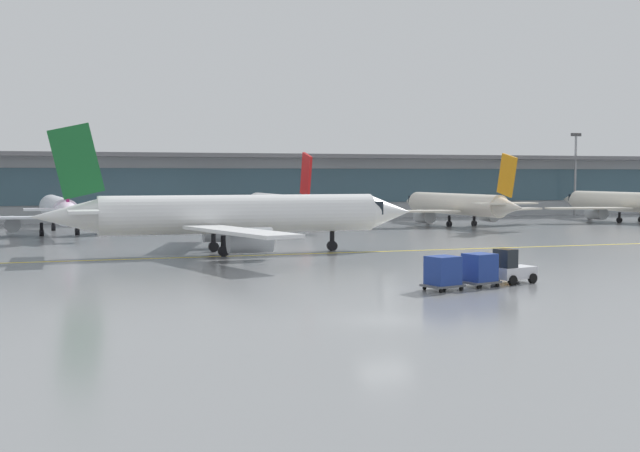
{
  "coord_description": "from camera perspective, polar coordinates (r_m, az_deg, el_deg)",
  "views": [
    {
      "loc": [
        -13.98,
        -33.91,
        6.52
      ],
      "look_at": [
        3.32,
        19.97,
        3.0
      ],
      "focal_mm": 46.09,
      "sensor_mm": 36.0,
      "label": 1
    }
  ],
  "objects": [
    {
      "name": "ground_plane",
      "position": [
        37.26,
        4.55,
        -6.53
      ],
      "size": [
        400.0,
        400.0,
        0.0
      ],
      "primitive_type": "plane",
      "color": "gray"
    },
    {
      "name": "taxiway_centreline_stripe",
      "position": [
        66.73,
        -5.16,
        -2.06
      ],
      "size": [
        110.0,
        0.36,
        0.01
      ],
      "primitive_type": "cube",
      "rotation": [
        0.0,
        0.0,
        0.0
      ],
      "color": "yellow",
      "rests_on": "ground_plane"
    },
    {
      "name": "terminal_concourse",
      "position": [
        120.6,
        -11.16,
        2.73
      ],
      "size": [
        194.69,
        11.0,
        9.6
      ],
      "color": "#9EA3A8",
      "rests_on": "ground_plane"
    },
    {
      "name": "gate_airplane_2",
      "position": [
        93.92,
        -17.72,
        1.07
      ],
      "size": [
        25.31,
        27.3,
        9.04
      ],
      "rotation": [
        0.0,
        0.0,
        1.65
      ],
      "color": "silver",
      "rests_on": "ground_plane"
    },
    {
      "name": "gate_airplane_3",
      "position": [
        101.06,
        -2.9,
        1.4
      ],
      "size": [
        25.46,
        27.33,
        9.07
      ],
      "rotation": [
        0.0,
        0.0,
        1.6
      ],
      "color": "white",
      "rests_on": "ground_plane"
    },
    {
      "name": "gate_airplane_4",
      "position": [
        106.53,
        9.46,
        1.47
      ],
      "size": [
        25.37,
        27.39,
        9.07
      ],
      "rotation": [
        0.0,
        0.0,
        1.65
      ],
      "color": "silver",
      "rests_on": "ground_plane"
    },
    {
      "name": "gate_airplane_5",
      "position": [
        121.58,
        20.37,
        1.54
      ],
      "size": [
        25.44,
        27.36,
        9.07
      ],
      "rotation": [
        0.0,
        0.0,
        1.62
      ],
      "color": "silver",
      "rests_on": "ground_plane"
    },
    {
      "name": "taxiing_regional_jet",
      "position": [
        68.36,
        -5.88,
        0.74
      ],
      "size": [
        31.91,
        29.79,
        10.61
      ],
      "rotation": [
        0.0,
        0.0,
        0.0
      ],
      "color": "white",
      "rests_on": "ground_plane"
    },
    {
      "name": "baggage_tug",
      "position": [
        50.76,
        13.15,
        -2.9
      ],
      "size": [
        2.88,
        2.17,
        2.1
      ],
      "rotation": [
        0.0,
        0.0,
        0.27
      ],
      "color": "silver",
      "rests_on": "ground_plane"
    },
    {
      "name": "cargo_dolly_lead",
      "position": [
        48.9,
        11.02,
        -2.92
      ],
      "size": [
        2.45,
        2.1,
        1.94
      ],
      "rotation": [
        0.0,
        0.0,
        0.27
      ],
      "color": "#595B60",
      "rests_on": "ground_plane"
    },
    {
      "name": "cargo_dolly_trailing",
      "position": [
        46.98,
        8.52,
        -3.16
      ],
      "size": [
        2.45,
        2.1,
        1.94
      ],
      "rotation": [
        0.0,
        0.0,
        0.27
      ],
      "color": "#595B60",
      "rests_on": "ground_plane"
    },
    {
      "name": "apron_light_mast_1",
      "position": [
        138.62,
        17.31,
        3.72
      ],
      "size": [
        1.8,
        0.36,
        13.25
      ],
      "color": "gray",
      "rests_on": "ground_plane"
    }
  ]
}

